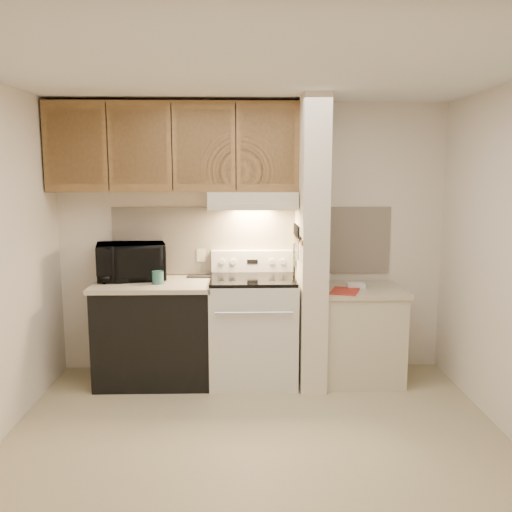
{
  "coord_description": "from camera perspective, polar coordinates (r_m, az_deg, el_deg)",
  "views": [
    {
      "loc": [
        -0.1,
        -3.55,
        1.88
      ],
      "look_at": [
        0.02,
        0.75,
        1.2
      ],
      "focal_mm": 38.0,
      "sensor_mm": 36.0,
      "label": 1
    }
  ],
  "objects": [
    {
      "name": "cooktop",
      "position": [
        4.8,
        -0.32,
        -2.44
      ],
      "size": [
        0.74,
        0.64,
        0.03
      ],
      "primitive_type": "cube",
      "color": "black",
      "rests_on": "range_body"
    },
    {
      "name": "dishwasher_front",
      "position": [
        4.99,
        -10.58,
        -8.07
      ],
      "size": [
        1.0,
        0.63,
        0.87
      ],
      "primitive_type": "cube",
      "color": "black",
      "rests_on": "floor"
    },
    {
      "name": "knife_handle_b",
      "position": [
        4.62,
        4.38,
        2.56
      ],
      "size": [
        0.02,
        0.02,
        0.1
      ],
      "primitive_type": "cylinder",
      "color": "black",
      "rests_on": "knife_strip"
    },
    {
      "name": "spoon_rest",
      "position": [
        5.02,
        -5.86,
        -2.17
      ],
      "size": [
        0.25,
        0.09,
        0.02
      ],
      "primitive_type": "cube",
      "rotation": [
        0.0,
        0.0,
        -0.06
      ],
      "color": "black",
      "rests_on": "left_countertop"
    },
    {
      "name": "hood_lip",
      "position": [
        4.63,
        -0.3,
        5.21
      ],
      "size": [
        0.78,
        0.04,
        0.06
      ],
      "primitive_type": "cube",
      "color": "beige",
      "rests_on": "range_hood"
    },
    {
      "name": "range_hood",
      "position": [
        4.83,
        -0.36,
        5.9
      ],
      "size": [
        0.78,
        0.44,
        0.15
      ],
      "primitive_type": "cube",
      "color": "beige",
      "rests_on": "upper_cabinets"
    },
    {
      "name": "range_knob_left_inner",
      "position": [
        5.01,
        -2.44,
        -0.62
      ],
      "size": [
        0.05,
        0.02,
        0.05
      ],
      "primitive_type": "cylinder",
      "rotation": [
        1.57,
        0.0,
        0.0
      ],
      "color": "silver",
      "rests_on": "range_backguard"
    },
    {
      "name": "pillar_trim",
      "position": [
        4.76,
        4.43,
        1.9
      ],
      "size": [
        0.01,
        0.7,
        0.04
      ],
      "primitive_type": "cube",
      "color": "brown",
      "rests_on": "partition_pillar"
    },
    {
      "name": "backsplash",
      "position": [
        5.08,
        -0.4,
        1.63
      ],
      "size": [
        2.6,
        0.02,
        0.63
      ],
      "primitive_type": "cube",
      "color": "white",
      "rests_on": "wall_back"
    },
    {
      "name": "red_folder",
      "position": [
        4.74,
        9.33,
        -3.67
      ],
      "size": [
        0.31,
        0.36,
        0.01
      ],
      "primitive_type": "cube",
      "rotation": [
        0.0,
        0.0,
        -0.34
      ],
      "color": "#AC2D21",
      "rests_on": "right_countertop"
    },
    {
      "name": "knife_blade_c",
      "position": [
        4.73,
        4.24,
        0.64
      ],
      "size": [
        0.01,
        0.04,
        0.2
      ],
      "primitive_type": "cube",
      "color": "silver",
      "rests_on": "knife_strip"
    },
    {
      "name": "range_backguard",
      "position": [
        5.06,
        -0.39,
        -0.52
      ],
      "size": [
        0.76,
        0.08,
        0.2
      ],
      "primitive_type": "cube",
      "color": "silver",
      "rests_on": "range_body"
    },
    {
      "name": "knife_blade_a",
      "position": [
        4.57,
        4.45,
        0.6
      ],
      "size": [
        0.01,
        0.03,
        0.16
      ],
      "primitive_type": "cube",
      "color": "silver",
      "rests_on": "knife_strip"
    },
    {
      "name": "white_box",
      "position": [
        4.92,
        10.48,
        -3.06
      ],
      "size": [
        0.16,
        0.11,
        0.04
      ],
      "primitive_type": "cube",
      "rotation": [
        0.0,
        0.0,
        -0.06
      ],
      "color": "white",
      "rests_on": "right_countertop"
    },
    {
      "name": "oven_handle",
      "position": [
        4.5,
        -0.22,
        -6.01
      ],
      "size": [
        0.65,
        0.02,
        0.02
      ],
      "primitive_type": "cylinder",
      "rotation": [
        0.0,
        1.57,
        0.0
      ],
      "color": "silver",
      "rests_on": "range_body"
    },
    {
      "name": "cab_gap_a",
      "position": [
        4.85,
        -15.37,
        11.04
      ],
      "size": [
        0.01,
        0.01,
        0.73
      ],
      "primitive_type": "cube",
      "color": "black",
      "rests_on": "upper_cabinets"
    },
    {
      "name": "oven_mitt",
      "position": [
        4.95,
        4.02,
        0.19
      ],
      "size": [
        0.03,
        0.09,
        0.22
      ],
      "primitive_type": "cube",
      "color": "slate",
      "rests_on": "partition_pillar"
    },
    {
      "name": "cab_door_b",
      "position": [
        4.79,
        -12.14,
        11.18
      ],
      "size": [
        0.46,
        0.01,
        0.63
      ],
      "primitive_type": "cube",
      "color": "brown",
      "rests_on": "upper_cabinets"
    },
    {
      "name": "floor",
      "position": [
        4.01,
        0.08,
        -18.99
      ],
      "size": [
        3.6,
        3.6,
        0.0
      ],
      "primitive_type": "plane",
      "color": "tan",
      "rests_on": "ground"
    },
    {
      "name": "knife_handle_d",
      "position": [
        4.77,
        4.19,
        2.77
      ],
      "size": [
        0.02,
        0.02,
        0.1
      ],
      "primitive_type": "cylinder",
      "color": "black",
      "rests_on": "knife_strip"
    },
    {
      "name": "outlet",
      "position": [
        5.1,
        -5.8,
        0.07
      ],
      "size": [
        0.08,
        0.01,
        0.12
      ],
      "primitive_type": "cube",
      "color": "beige",
      "rests_on": "backsplash"
    },
    {
      "name": "range_display",
      "position": [
        5.01,
        -0.38,
        -0.6
      ],
      "size": [
        0.1,
        0.01,
        0.04
      ],
      "primitive_type": "cube",
      "color": "black",
      "rests_on": "range_backguard"
    },
    {
      "name": "wall_back",
      "position": [
        5.09,
        -0.41,
        1.81
      ],
      "size": [
        3.6,
        2.5,
        0.02
      ],
      "primitive_type": "cube",
      "rotation": [
        1.57,
        0.0,
        0.0
      ],
      "color": "silver",
      "rests_on": "floor"
    },
    {
      "name": "microwave",
      "position": [
        5.02,
        -13.02,
        -0.54
      ],
      "size": [
        0.67,
        0.53,
        0.33
      ],
      "primitive_type": "imported",
      "rotation": [
        0.0,
        0.0,
        0.22
      ],
      "color": "black",
      "rests_on": "left_countertop"
    },
    {
      "name": "upper_cabinets",
      "position": [
        4.91,
        -8.61,
        11.22
      ],
      "size": [
        2.18,
        0.33,
        0.77
      ],
      "primitive_type": "cube",
      "color": "brown",
      "rests_on": "wall_back"
    },
    {
      "name": "cab_gap_b",
      "position": [
        4.75,
        -8.85,
        11.3
      ],
      "size": [
        0.01,
        0.01,
        0.73
      ],
      "primitive_type": "cube",
      "color": "black",
      "rests_on": "upper_cabinets"
    },
    {
      "name": "cab_door_c",
      "position": [
        4.73,
        -5.5,
        11.37
      ],
      "size": [
        0.46,
        0.01,
        0.63
      ],
      "primitive_type": "cube",
      "color": "brown",
      "rests_on": "upper_cabinets"
    },
    {
      "name": "knife_handle_c",
      "position": [
        4.7,
        4.29,
        2.67
      ],
      "size": [
        0.02,
        0.02,
        0.1
      ],
      "primitive_type": "cylinder",
      "color": "black",
      "rests_on": "knife_strip"
    },
    {
      "name": "cab_gap_c",
      "position": [
        4.71,
        -2.13,
        11.41
      ],
      "size": [
        0.01,
        0.01,
        0.73
      ],
      "primitive_type": "cube",
      "color": "black",
      "rests_on": "upper_cabinets"
    },
    {
      "name": "knife_blade_d",
      "position": [
        4.81,
        4.15,
        1.01
      ],
      "size": [
        0.01,
        0.04,
        0.16
      ],
      "primitive_type": "cube",
      "color": "silver",
      "rests_on": "knife_strip"
    },
    {
      "name": "cab_door_d",
      "position": [
        4.72,
        1.24,
        11.41
      ],
      "size": [
        0.46,
        0.01,
        0.63
      ],
      "primitive_type": "cube",
      "color": "brown",
      "rests_on": "upper_cabinets"
    },
    {
      "name": "knife_handle_a",
      "position": [
        4.54,
        4.5,
        2.44
      ],
      "size": [
        0.02,
        0.02,
        0.1
      ],
      "primitive_type": "cylinder",
      "color": "black",
      "rests_on": "knife_strip"
    },
    {
      "name": "range_body",
      "position": [
        4.91,
        -0.31,
        -7.88
      ],
      "size": [
        0.76,
        0.65,
        0.92
      ],
      "primitive_type": "cube",
      "color": "silver",
      "rests_on": "floor"
    },
    {
      "name": "left_countertop",
      "position": [
        4.88,
        -10.73,
        -2.95
      ],
      "size": [
        1.04,
        0.67,
        0.04
      ],
      "primitive_type": "cube",
      "color": "beige",
      "rests_on": "dishwasher_front"
    },
    {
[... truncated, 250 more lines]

